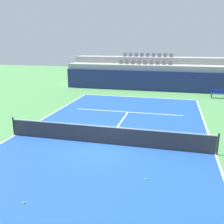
{
  "coord_description": "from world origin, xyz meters",
  "views": [
    {
      "loc": [
        3.26,
        -11.93,
        5.21
      ],
      "look_at": [
        -0.16,
        2.0,
        1.2
      ],
      "focal_mm": 40.34,
      "sensor_mm": 36.0,
      "label": 1
    }
  ],
  "objects_px": {
    "tennis_ball_0": "(146,179)",
    "tennis_ball_1": "(24,203)",
    "player_bench": "(218,93)",
    "tennis_net": "(106,135)"
  },
  "relations": [
    {
      "from": "tennis_net",
      "to": "player_bench",
      "type": "bearing_deg",
      "value": 60.85
    },
    {
      "from": "tennis_ball_0",
      "to": "player_bench",
      "type": "bearing_deg",
      "value": 73.11
    },
    {
      "from": "player_bench",
      "to": "tennis_ball_1",
      "type": "relative_size",
      "value": 22.73
    },
    {
      "from": "player_bench",
      "to": "tennis_ball_0",
      "type": "height_order",
      "value": "player_bench"
    },
    {
      "from": "tennis_ball_0",
      "to": "tennis_ball_1",
      "type": "height_order",
      "value": "same"
    },
    {
      "from": "tennis_net",
      "to": "tennis_ball_0",
      "type": "relative_size",
      "value": 167.88
    },
    {
      "from": "tennis_ball_0",
      "to": "tennis_ball_1",
      "type": "distance_m",
      "value": 4.52
    },
    {
      "from": "tennis_ball_0",
      "to": "tennis_ball_1",
      "type": "bearing_deg",
      "value": -146.76
    },
    {
      "from": "tennis_ball_0",
      "to": "tennis_ball_1",
      "type": "relative_size",
      "value": 1.0
    },
    {
      "from": "tennis_net",
      "to": "player_bench",
      "type": "distance_m",
      "value": 15.39
    }
  ]
}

